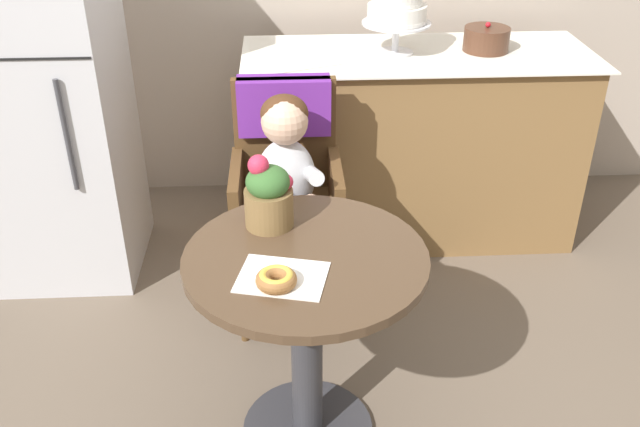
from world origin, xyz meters
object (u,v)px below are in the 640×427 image
object	(u,v)px
wicker_chair	(286,163)
refrigerator	(39,87)
donut_front	(276,279)
tiered_cake_stand	(397,11)
seated_child	(286,173)
cafe_table	(306,313)
flower_vase	(268,193)
round_layer_cake	(486,39)

from	to	relation	value
wicker_chair	refrigerator	bearing A→B (deg)	168.15
donut_front	tiered_cake_stand	size ratio (longest dim) A/B	0.38
seated_child	cafe_table	bearing A→B (deg)	-85.29
donut_front	flower_vase	world-z (taller)	flower_vase
cafe_table	wicker_chair	bearing A→B (deg)	93.75
refrigerator	flower_vase	bearing A→B (deg)	-44.34
seated_child	round_layer_cake	size ratio (longest dim) A/B	3.62
tiered_cake_stand	round_layer_cake	size ratio (longest dim) A/B	1.50
wicker_chair	round_layer_cake	size ratio (longest dim) A/B	4.76
tiered_cake_stand	refrigerator	size ratio (longest dim) A/B	0.18
seated_child	refrigerator	distance (m)	1.13
seated_child	flower_vase	bearing A→B (deg)	-97.34
flower_vase	cafe_table	bearing A→B (deg)	-59.21
seated_child	round_layer_cake	distance (m)	1.18
refrigerator	donut_front	bearing A→B (deg)	-52.22
tiered_cake_stand	round_layer_cake	xyz separation A→B (m)	(0.41, 0.02, -0.13)
wicker_chair	donut_front	size ratio (longest dim) A/B	8.42
cafe_table	round_layer_cake	xyz separation A→B (m)	(0.85, 1.32, 0.44)
flower_vase	round_layer_cake	distance (m)	1.49
flower_vase	wicker_chair	bearing A→B (deg)	84.60
cafe_table	refrigerator	world-z (taller)	refrigerator
flower_vase	round_layer_cake	bearing A→B (deg)	50.04
flower_vase	round_layer_cake	world-z (taller)	round_layer_cake
refrigerator	tiered_cake_stand	bearing A→B (deg)	7.63
cafe_table	donut_front	size ratio (longest dim) A/B	6.35
round_layer_cake	refrigerator	xyz separation A→B (m)	(-1.90, -0.22, -0.10)
wicker_chair	tiered_cake_stand	distance (m)	0.85
wicker_chair	cafe_table	bearing A→B (deg)	-79.42
round_layer_cake	refrigerator	world-z (taller)	refrigerator
tiered_cake_stand	refrigerator	bearing A→B (deg)	-172.37
cafe_table	seated_child	bearing A→B (deg)	94.71
round_layer_cake	refrigerator	size ratio (longest dim) A/B	0.12
cafe_table	donut_front	distance (m)	0.29
tiered_cake_stand	refrigerator	world-z (taller)	refrigerator
wicker_chair	donut_front	xyz separation A→B (m)	(-0.03, -0.91, 0.10)
donut_front	round_layer_cake	distance (m)	1.75
flower_vase	refrigerator	distance (m)	1.32
wicker_chair	seated_child	distance (m)	0.16
wicker_chair	donut_front	world-z (taller)	wicker_chair
donut_front	tiered_cake_stand	distance (m)	1.58
donut_front	tiered_cake_stand	world-z (taller)	tiered_cake_stand
flower_vase	tiered_cake_stand	distance (m)	1.28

